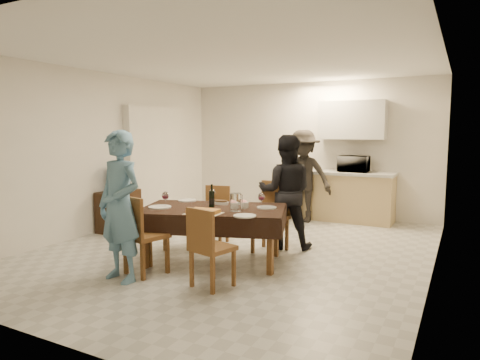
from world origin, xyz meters
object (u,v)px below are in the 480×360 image
at_px(wine_bottle, 212,196).
at_px(water_pitcher, 236,202).
at_px(console, 119,211).
at_px(water_jug, 118,178).
at_px(microwave, 354,164).
at_px(person_kitchen, 303,176).
at_px(person_near, 120,206).
at_px(person_far, 285,192).
at_px(dining_table, 213,210).
at_px(savoury_tart, 203,212).

height_order(wine_bottle, water_pitcher, wine_bottle).
height_order(console, water_jug, water_jug).
distance_m(water_jug, microwave, 4.16).
height_order(microwave, person_kitchen, person_kitchen).
bearing_deg(console, person_kitchen, 40.82).
xyz_separation_m(water_jug, person_kitchen, (2.45, 2.12, -0.04)).
distance_m(water_jug, wine_bottle, 2.34).
relative_size(wine_bottle, water_pitcher, 1.36).
distance_m(water_jug, person_near, 2.49).
relative_size(microwave, person_near, 0.32).
relative_size(microwave, person_far, 0.33).
relative_size(person_far, person_kitchen, 0.96).
distance_m(console, person_far, 2.89).
height_order(water_pitcher, person_kitchen, person_kitchen).
relative_size(dining_table, microwave, 3.81).
xyz_separation_m(microwave, person_kitchen, (-0.81, -0.45, -0.22)).
relative_size(wine_bottle, person_near, 0.18).
bearing_deg(water_pitcher, savoury_tart, -127.15).
distance_m(console, person_kitchen, 3.28).
xyz_separation_m(console, water_jug, (0.00, -0.00, 0.54)).
bearing_deg(person_far, wine_bottle, 39.11).
bearing_deg(person_far, water_pitcher, 59.77).
bearing_deg(person_near, water_jug, 143.28).
bearing_deg(person_kitchen, dining_table, -93.32).
height_order(dining_table, wine_bottle, wine_bottle).
bearing_deg(person_near, person_far, 71.38).
bearing_deg(console, savoury_tart, -25.01).
bearing_deg(water_pitcher, console, 163.45).
relative_size(console, wine_bottle, 2.48).
height_order(wine_bottle, microwave, microwave).
distance_m(savoury_tart, person_near, 0.94).
bearing_deg(person_near, microwave, 79.72).
xyz_separation_m(savoury_tart, person_far, (0.45, 1.43, 0.08)).
bearing_deg(person_kitchen, water_pitcher, -86.36).
height_order(water_jug, wine_bottle, water_jug).
xyz_separation_m(wine_bottle, water_pitcher, (0.40, -0.10, -0.04)).
relative_size(water_pitcher, savoury_tart, 0.53).
relative_size(water_jug, wine_bottle, 1.40).
bearing_deg(water_pitcher, microwave, 79.44).
xyz_separation_m(microwave, person_near, (-1.53, -4.35, -0.23)).
xyz_separation_m(wine_bottle, person_far, (0.60, 1.00, -0.04)).
bearing_deg(water_jug, savoury_tart, -25.01).
bearing_deg(water_jug, console, 90.00).
height_order(console, water_pitcher, water_pitcher).
bearing_deg(dining_table, person_far, 43.70).
distance_m(microwave, person_kitchen, 0.95).
bearing_deg(person_near, dining_table, 71.38).
bearing_deg(water_jug, person_far, 6.35).
distance_m(water_jug, savoury_tart, 2.64).
bearing_deg(water_jug, water_pitcher, -16.55).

